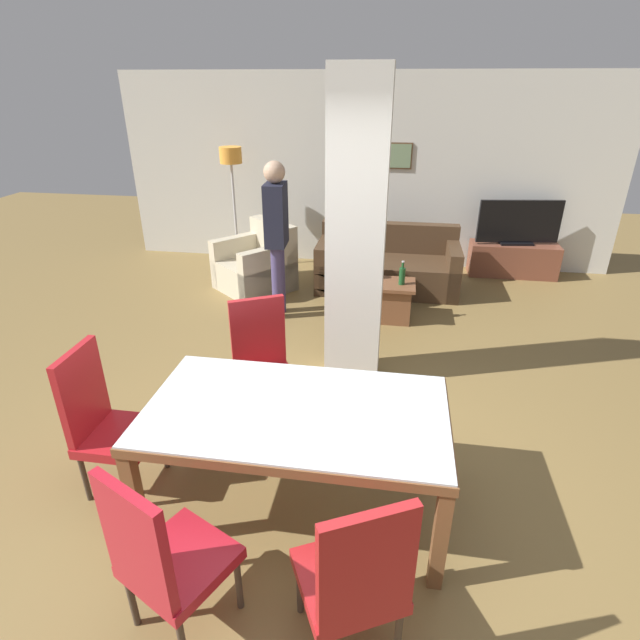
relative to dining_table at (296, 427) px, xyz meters
name	(u,v)px	position (x,y,z in m)	size (l,w,h in m)	color
ground_plane	(298,503)	(0.00, 0.00, -0.63)	(18.00, 18.00, 0.00)	olive
back_wall	(364,173)	(0.00, 5.04, 0.72)	(7.20, 0.09, 2.70)	silver
divider_pillar	(356,238)	(0.19, 1.70, 0.72)	(0.49, 0.32, 2.70)	silver
dining_table	(296,427)	(0.00, 0.00, 0.00)	(1.85, 1.03, 0.77)	brown
dining_chair_head_left	(104,419)	(-1.30, 0.00, -0.09)	(0.46, 0.46, 1.05)	#AE1B22
dining_chair_near_left	(163,556)	(-0.46, -0.94, -0.09)	(0.61, 0.61, 1.05)	#AB1825
dining_chair_near_right	(356,577)	(0.46, -0.91, -0.09)	(0.62, 0.62, 1.05)	#AD1C1F
dining_chair_far_left	(262,362)	(-0.46, 0.88, -0.09)	(0.62, 0.62, 1.05)	#AC1F24
sofa	(387,267)	(0.43, 4.00, -0.35)	(1.86, 0.89, 0.82)	#46301E
armchair	(257,267)	(-1.30, 3.70, -0.33)	(1.19, 1.19, 0.87)	beige
coffee_table	(390,300)	(0.50, 2.99, -0.39)	(0.57, 0.46, 0.46)	brown
bottle	(402,275)	(0.62, 2.97, -0.07)	(0.07, 0.07, 0.28)	#194C23
tv_stand	(513,260)	(2.20, 4.76, -0.40)	(1.22, 0.40, 0.47)	brown
tv_screen	(519,223)	(2.20, 4.76, 0.14)	(1.14, 0.26, 0.62)	black
floor_lamp	(232,168)	(-1.83, 4.52, 0.83)	(0.31, 0.31, 1.74)	#B7B7BC
standing_person	(277,230)	(-0.81, 2.91, 0.42)	(0.24, 0.39, 1.80)	#433A66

